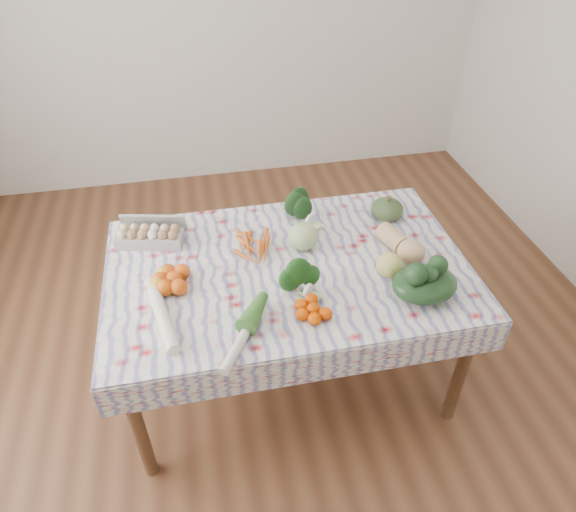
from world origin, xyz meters
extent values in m
plane|color=#56321D|center=(0.00, 0.00, 0.00)|extent=(4.50, 4.50, 0.00)
cube|color=silver|center=(0.00, 2.25, 1.40)|extent=(4.00, 0.04, 2.80)
cube|color=brown|center=(0.00, 0.00, 0.73)|extent=(1.60, 1.00, 0.04)
cylinder|color=brown|center=(-0.74, -0.44, 0.35)|extent=(0.06, 0.06, 0.71)
cylinder|color=brown|center=(0.74, -0.44, 0.35)|extent=(0.06, 0.06, 0.71)
cylinder|color=brown|center=(-0.74, 0.44, 0.35)|extent=(0.06, 0.06, 0.71)
cylinder|color=brown|center=(0.74, 0.44, 0.35)|extent=(0.06, 0.06, 0.71)
cube|color=silver|center=(0.00, 0.00, 0.76)|extent=(1.66, 1.06, 0.01)
cube|color=#9E9E9A|center=(-0.62, 0.30, 0.80)|extent=(0.34, 0.19, 0.08)
cube|color=#D05F1D|center=(-0.13, 0.13, 0.78)|extent=(0.22, 0.20, 0.04)
ellipsoid|color=#143314|center=(0.16, 0.33, 0.84)|extent=(0.22, 0.21, 0.15)
ellipsoid|color=#3B522C|center=(0.58, 0.28, 0.82)|extent=(0.22, 0.22, 0.11)
sphere|color=#A0BD77|center=(0.10, 0.12, 0.83)|extent=(0.15, 0.15, 0.14)
ellipsoid|color=tan|center=(0.54, -0.01, 0.82)|extent=(0.20, 0.29, 0.12)
cube|color=#DE540E|center=(-0.52, -0.03, 0.80)|extent=(0.27, 0.27, 0.08)
ellipsoid|color=#164614|center=(0.01, -0.18, 0.82)|extent=(0.20, 0.20, 0.11)
cube|color=#DC4800|center=(0.04, -0.32, 0.79)|extent=(0.25, 0.25, 0.06)
sphere|color=#CDC960|center=(0.43, -0.15, 0.82)|extent=(0.13, 0.13, 0.12)
ellipsoid|color=black|center=(0.53, -0.31, 0.82)|extent=(0.35, 0.32, 0.13)
cylinder|color=white|center=(-0.57, -0.25, 0.79)|extent=(0.14, 0.39, 0.05)
cylinder|color=silver|center=(-0.26, -0.40, 0.78)|extent=(0.24, 0.36, 0.04)
camera|label=1|loc=(-0.37, -1.77, 2.29)|focal=32.00mm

